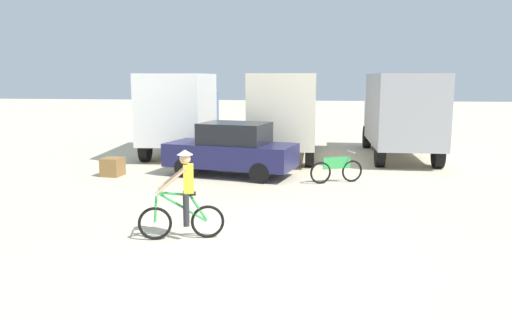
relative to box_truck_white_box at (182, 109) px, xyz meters
name	(u,v)px	position (x,y,z in m)	size (l,w,h in m)	color
ground_plane	(253,253)	(4.67, -11.92, -1.87)	(120.00, 120.00, 0.00)	beige
box_truck_white_box	(182,109)	(0.00, 0.00, 0.00)	(2.86, 6.91, 3.35)	white
box_truck_cream_rv	(286,111)	(4.41, -0.41, 0.00)	(2.48, 6.78, 3.35)	beige
box_truck_grey_hauler	(401,111)	(8.99, -0.07, 0.00)	(2.45, 6.77, 3.35)	#9E9EA3
sedan_parked	(232,149)	(2.97, -4.70, -0.99)	(4.48, 2.64, 1.76)	#1E1E4C
cyclist_orange_shirt	(184,198)	(3.18, -11.27, -1.03)	(1.69, 0.62, 1.82)	black
bicycle_spare	(337,170)	(6.36, -5.37, -1.48)	(1.62, 0.79, 0.97)	black
supply_crate	(113,167)	(-0.94, -5.21, -1.57)	(0.61, 0.65, 0.60)	olive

